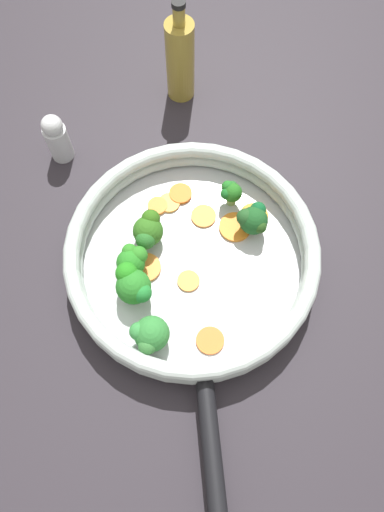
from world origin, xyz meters
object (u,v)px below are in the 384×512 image
Objects in this scene: broccoli_floret_5 at (150,335)px; broccoli_floret_1 at (231,192)px; skillet at (192,262)px; oil_bottle at (180,59)px; broccoli_floret_3 at (148,231)px; carrot_slice_5 at (210,341)px; carrot_slice_6 at (169,203)px; carrot_slice_7 at (235,227)px; salt_shaker at (57,138)px; carrot_slice_4 at (254,216)px; carrot_slice_1 at (158,206)px; broccoli_floret_4 at (253,219)px; carrot_slice_3 at (146,267)px; carrot_slice_2 at (181,194)px; broccoli_floret_2 at (132,260)px; carrot_slice_8 at (204,216)px; carrot_slice_0 at (189,281)px; broccoli_floret_0 at (133,285)px.

broccoli_floret_1 is at bearing 28.63° from broccoli_floret_5.
skillet is 0.12m from broccoli_floret_1.
broccoli_floret_5 is 0.29× the size of oil_bottle.
skillet is at bearing -61.70° from broccoli_floret_3.
carrot_slice_6 is at bearing 71.79° from carrot_slice_5.
oil_bottle is at bearing 73.20° from carrot_slice_7.
carrot_slice_6 is (0.07, 0.21, 0.00)m from carrot_slice_5.
oil_bottle is (0.23, 0.00, 0.03)m from salt_shaker.
carrot_slice_4 is 0.23× the size of oil_bottle.
broccoli_floret_1 is at bearing -28.89° from carrot_slice_1.
carrot_slice_1 is 0.19m from salt_shaker.
broccoli_floret_4 is (0.14, 0.10, 0.03)m from carrot_slice_5.
carrot_slice_3 is 0.48× the size of salt_shaker.
broccoli_floret_5 is (-0.05, -0.09, 0.03)m from carrot_slice_3.
broccoli_floret_4 reaches higher than carrot_slice_3.
broccoli_floret_5 is at bearing -151.37° from broccoli_floret_1.
broccoli_floret_1 is at bearing 89.04° from broccoli_floret_4.
broccoli_floret_1 is 0.24m from oil_bottle.
carrot_slice_4 is 1.31× the size of carrot_slice_6.
carrot_slice_3 is at bearing -145.77° from carrot_slice_2.
carrot_slice_2 is at bearing 46.85° from broccoli_floret_5.
broccoli_floret_2 is 0.96× the size of broccoli_floret_3.
carrot_slice_1 is 0.61× the size of broccoli_floret_2.
carrot_slice_6 is 0.06m from carrot_slice_8.
carrot_slice_3 is 0.14m from carrot_slice_7.
carrot_slice_7 is (0.06, -0.09, 0.00)m from carrot_slice_6.
carrot_slice_5 is (0.02, -0.14, -0.00)m from carrot_slice_3.
broccoli_floret_1 is at bearing 30.57° from carrot_slice_0.
carrot_slice_1 is at bearing 76.56° from carrot_slice_5.
broccoli_floret_1 is at bearing -105.17° from oil_bottle.
broccoli_floret_3 is at bearing 171.41° from carrot_slice_8.
skillet is 3.68× the size of salt_shaker.
broccoli_floret_2 is (-0.08, -0.07, 0.03)m from carrot_slice_1.
carrot_slice_1 and carrot_slice_7 have the same top height.
carrot_slice_1 is at bearing 55.44° from broccoli_floret_5.
skillet is 8.74× the size of carrot_slice_5.
carrot_slice_8 is (0.05, -0.05, -0.00)m from carrot_slice_1.
carrot_slice_6 is 0.75× the size of broccoli_floret_1.
broccoli_floret_3 reaches higher than carrot_slice_4.
carrot_slice_2 is 0.23m from broccoli_floret_5.
broccoli_floret_2 is at bearing 101.60° from carrot_slice_5.
carrot_slice_3 is at bearing -131.85° from oil_bottle.
carrot_slice_4 is 0.19m from broccoli_floret_2.
carrot_slice_0 is 0.97× the size of carrot_slice_6.
broccoli_floret_0 is at bearing 177.41° from broccoli_floret_4.
skillet is 6.65× the size of broccoli_floret_3.
carrot_slice_0 is (-0.02, -0.02, 0.01)m from skillet.
carrot_slice_2 is (0.05, 0.10, 0.01)m from skillet.
carrot_slice_3 is at bearing 62.53° from broccoli_floret_5.
salt_shaker is at bearing 98.22° from carrot_slice_0.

